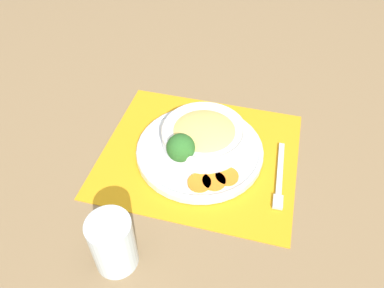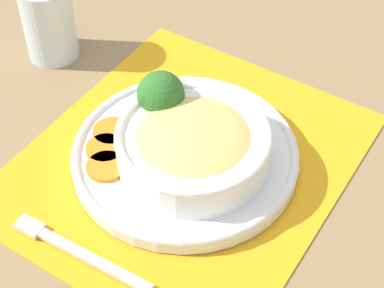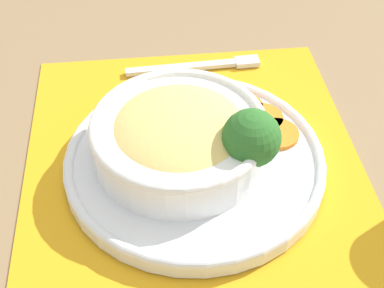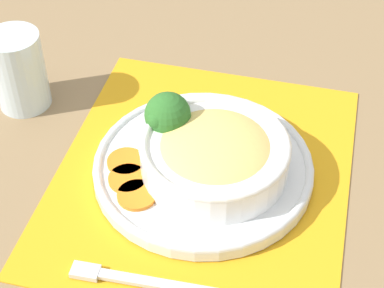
% 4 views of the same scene
% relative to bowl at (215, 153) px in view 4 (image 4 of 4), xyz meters
% --- Properties ---
extents(ground_plane, '(4.00, 4.00, 0.00)m').
position_rel_bowl_xyz_m(ground_plane, '(0.01, 0.02, -0.05)').
color(ground_plane, '#8C704C').
extents(placemat, '(0.45, 0.39, 0.00)m').
position_rel_bowl_xyz_m(placemat, '(0.01, 0.02, -0.05)').
color(placemat, orange).
rests_on(placemat, ground_plane).
extents(plate, '(0.29, 0.29, 0.02)m').
position_rel_bowl_xyz_m(plate, '(0.01, 0.02, -0.03)').
color(plate, silver).
rests_on(plate, placemat).
extents(bowl, '(0.19, 0.19, 0.06)m').
position_rel_bowl_xyz_m(bowl, '(0.00, 0.00, 0.00)').
color(bowl, white).
rests_on(bowl, plate).
extents(broccoli_floret, '(0.06, 0.06, 0.08)m').
position_rel_bowl_xyz_m(broccoli_floret, '(0.03, 0.07, 0.02)').
color(broccoli_floret, '#84AD5B').
rests_on(broccoli_floret, plate).
extents(carrot_slice_near, '(0.05, 0.05, 0.01)m').
position_rel_bowl_xyz_m(carrot_slice_near, '(-0.02, 0.11, -0.03)').
color(carrot_slice_near, orange).
rests_on(carrot_slice_near, plate).
extents(carrot_slice_middle, '(0.05, 0.05, 0.01)m').
position_rel_bowl_xyz_m(carrot_slice_middle, '(-0.05, 0.10, -0.03)').
color(carrot_slice_middle, orange).
rests_on(carrot_slice_middle, plate).
extents(carrot_slice_far, '(0.05, 0.05, 0.01)m').
position_rel_bowl_xyz_m(carrot_slice_far, '(-0.07, 0.08, -0.03)').
color(carrot_slice_far, orange).
rests_on(carrot_slice_far, plate).
extents(water_glass, '(0.08, 0.08, 0.12)m').
position_rel_bowl_xyz_m(water_glass, '(0.08, 0.31, 0.00)').
color(water_glass, silver).
rests_on(water_glass, ground_plane).
extents(fork, '(0.03, 0.18, 0.01)m').
position_rel_bowl_xyz_m(fork, '(-0.18, 0.05, -0.04)').
color(fork, silver).
rests_on(fork, placemat).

